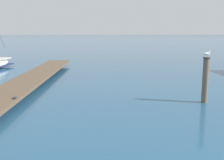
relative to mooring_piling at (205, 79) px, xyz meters
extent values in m
cube|color=brown|center=(-8.40, 3.77, -0.66)|extent=(3.49, 20.64, 0.16)
cylinder|color=brown|center=(-8.40, 3.77, -0.89)|extent=(0.36, 0.36, 0.29)
cylinder|color=brown|center=(-7.97, 8.89, -0.89)|extent=(0.36, 0.36, 0.29)
cylinder|color=brown|center=(-7.55, 14.01, -0.89)|extent=(0.36, 0.36, 0.29)
cube|color=#333338|center=(-7.94, -0.40, -0.54)|extent=(0.14, 0.21, 0.08)
cylinder|color=brown|center=(0.00, 0.00, -0.04)|extent=(0.26, 0.26, 2.00)
cylinder|color=#28282D|center=(0.00, 0.00, 0.93)|extent=(0.30, 0.30, 0.06)
cylinder|color=gold|center=(0.00, 0.02, 1.00)|extent=(0.01, 0.01, 0.07)
cylinder|color=gold|center=(0.00, -0.02, 1.00)|extent=(0.01, 0.01, 0.07)
ellipsoid|color=white|center=(0.00, 0.00, 1.10)|extent=(0.30, 0.17, 0.13)
ellipsoid|color=silver|center=(-0.03, 0.05, 1.11)|extent=(0.24, 0.08, 0.09)
ellipsoid|color=#383838|center=(-0.14, 0.02, 1.11)|extent=(0.07, 0.04, 0.04)
ellipsoid|color=silver|center=(-0.01, -0.06, 1.11)|extent=(0.24, 0.08, 0.09)
ellipsoid|color=#383838|center=(-0.12, -0.07, 1.11)|extent=(0.07, 0.04, 0.04)
cone|color=white|center=(-0.15, -0.03, 1.10)|extent=(0.09, 0.08, 0.07)
sphere|color=white|center=(0.11, 0.02, 1.19)|extent=(0.08, 0.08, 0.08)
cone|color=gold|center=(0.16, 0.03, 1.18)|extent=(0.05, 0.03, 0.02)
camera|label=1|loc=(-5.10, -11.36, 2.08)|focal=44.48mm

